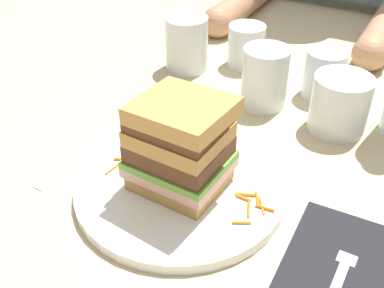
# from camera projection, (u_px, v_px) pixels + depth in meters

# --- Properties ---
(ground_plane) EXTENTS (3.00, 3.00, 0.00)m
(ground_plane) POSITION_uv_depth(u_px,v_px,m) (184.00, 198.00, 0.59)
(ground_plane) COLOR #C6B289
(main_plate) EXTENTS (0.26, 0.26, 0.01)m
(main_plate) POSITION_uv_depth(u_px,v_px,m) (180.00, 188.00, 0.59)
(main_plate) COLOR white
(main_plate) RESTS_ON ground_plane
(sandwich) EXTENTS (0.12, 0.10, 0.12)m
(sandwich) POSITION_uv_depth(u_px,v_px,m) (180.00, 144.00, 0.55)
(sandwich) COLOR tan
(sandwich) RESTS_ON main_plate
(carrot_shred_0) EXTENTS (0.01, 0.03, 0.00)m
(carrot_shred_0) POSITION_uv_depth(u_px,v_px,m) (121.00, 162.00, 0.62)
(carrot_shred_0) COLOR orange
(carrot_shred_0) RESTS_ON main_plate
(carrot_shred_1) EXTENTS (0.01, 0.02, 0.00)m
(carrot_shred_1) POSITION_uv_depth(u_px,v_px,m) (133.00, 153.00, 0.63)
(carrot_shred_1) COLOR orange
(carrot_shred_1) RESTS_ON main_plate
(carrot_shred_2) EXTENTS (0.02, 0.01, 0.00)m
(carrot_shred_2) POSITION_uv_depth(u_px,v_px,m) (123.00, 159.00, 0.62)
(carrot_shred_2) COLOR orange
(carrot_shred_2) RESTS_ON main_plate
(carrot_shred_3) EXTENTS (0.02, 0.02, 0.00)m
(carrot_shred_3) POSITION_uv_depth(u_px,v_px,m) (134.00, 161.00, 0.62)
(carrot_shred_3) COLOR orange
(carrot_shred_3) RESTS_ON main_plate
(carrot_shred_4) EXTENTS (0.01, 0.03, 0.00)m
(carrot_shred_4) POSITION_uv_depth(u_px,v_px,m) (114.00, 167.00, 0.61)
(carrot_shred_4) COLOR orange
(carrot_shred_4) RESTS_ON main_plate
(carrot_shred_5) EXTENTS (0.02, 0.01, 0.00)m
(carrot_shred_5) POSITION_uv_depth(u_px,v_px,m) (265.00, 208.00, 0.55)
(carrot_shred_5) COLOR orange
(carrot_shred_5) RESTS_ON main_plate
(carrot_shred_6) EXTENTS (0.01, 0.03, 0.00)m
(carrot_shred_6) POSITION_uv_depth(u_px,v_px,m) (249.00, 208.00, 0.55)
(carrot_shred_6) COLOR orange
(carrot_shred_6) RESTS_ON main_plate
(carrot_shred_7) EXTENTS (0.02, 0.01, 0.00)m
(carrot_shred_7) POSITION_uv_depth(u_px,v_px,m) (245.00, 194.00, 0.57)
(carrot_shred_7) COLOR orange
(carrot_shred_7) RESTS_ON main_plate
(carrot_shred_8) EXTENTS (0.02, 0.01, 0.00)m
(carrot_shred_8) POSITION_uv_depth(u_px,v_px,m) (242.00, 222.00, 0.53)
(carrot_shred_8) COLOR orange
(carrot_shred_8) RESTS_ON main_plate
(carrot_shred_9) EXTENTS (0.02, 0.03, 0.00)m
(carrot_shred_9) POSITION_uv_depth(u_px,v_px,m) (262.00, 206.00, 0.55)
(carrot_shred_9) COLOR orange
(carrot_shred_9) RESTS_ON main_plate
(carrot_shred_10) EXTENTS (0.02, 0.00, 0.00)m
(carrot_shred_10) POSITION_uv_depth(u_px,v_px,m) (244.00, 198.00, 0.56)
(carrot_shred_10) COLOR orange
(carrot_shred_10) RESTS_ON main_plate
(carrot_shred_11) EXTENTS (0.01, 0.02, 0.00)m
(carrot_shred_11) POSITION_uv_depth(u_px,v_px,m) (257.00, 199.00, 0.56)
(carrot_shred_11) COLOR orange
(carrot_shred_11) RESTS_ON main_plate
(napkin_dark) EXTENTS (0.12, 0.16, 0.00)m
(napkin_dark) POSITION_uv_depth(u_px,v_px,m) (345.00, 264.00, 0.50)
(napkin_dark) COLOR black
(napkin_dark) RESTS_ON ground_plane
(fork) EXTENTS (0.02, 0.17, 0.00)m
(fork) POSITION_uv_depth(u_px,v_px,m) (340.00, 277.00, 0.48)
(fork) COLOR silver
(fork) RESTS_ON napkin_dark
(knife) EXTENTS (0.02, 0.20, 0.00)m
(knife) POSITION_uv_depth(u_px,v_px,m) (87.00, 150.00, 0.66)
(knife) COLOR silver
(knife) RESTS_ON ground_plane
(juice_glass) EXTENTS (0.08, 0.08, 0.08)m
(juice_glass) POSITION_uv_depth(u_px,v_px,m) (339.00, 107.00, 0.69)
(juice_glass) COLOR white
(juice_glass) RESTS_ON ground_plane
(empty_tumbler_0) EXTENTS (0.07, 0.07, 0.10)m
(empty_tumbler_0) POSITION_uv_depth(u_px,v_px,m) (187.00, 44.00, 0.84)
(empty_tumbler_0) COLOR silver
(empty_tumbler_0) RESTS_ON ground_plane
(empty_tumbler_1) EXTENTS (0.07, 0.07, 0.08)m
(empty_tumbler_1) POSITION_uv_depth(u_px,v_px,m) (324.00, 74.00, 0.77)
(empty_tumbler_1) COLOR silver
(empty_tumbler_1) RESTS_ON ground_plane
(empty_tumbler_2) EXTENTS (0.07, 0.07, 0.09)m
(empty_tumbler_2) POSITION_uv_depth(u_px,v_px,m) (267.00, 78.00, 0.74)
(empty_tumbler_2) COLOR silver
(empty_tumbler_2) RESTS_ON ground_plane
(empty_tumbler_3) EXTENTS (0.07, 0.07, 0.07)m
(empty_tumbler_3) POSITION_uv_depth(u_px,v_px,m) (246.00, 46.00, 0.86)
(empty_tumbler_3) COLOR silver
(empty_tumbler_3) RESTS_ON ground_plane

